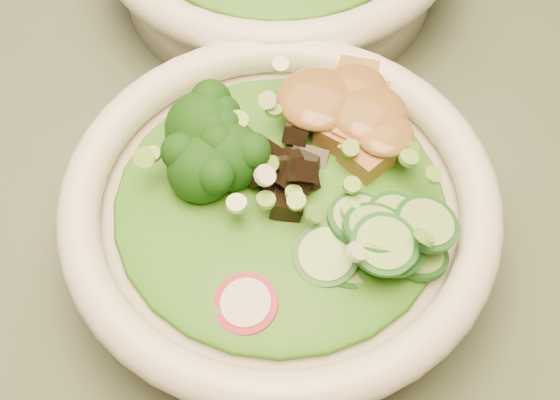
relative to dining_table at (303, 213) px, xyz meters
The scene contains 10 objects.
dining_table is the anchor object (origin of this frame).
salad_bowl 0.18m from the dining_table, 70.09° to the right, with size 0.23×0.23×0.06m.
lettuce_bed 0.19m from the dining_table, 70.09° to the right, with size 0.17×0.17×0.02m, color #226A16.
broccoli_florets 0.20m from the dining_table, 101.93° to the right, with size 0.07×0.06×0.04m, color black, non-canonical shape.
radish_slices 0.23m from the dining_table, 77.44° to the right, with size 0.09×0.03×0.02m, color #A30C33, non-canonical shape.
cucumber_slices 0.22m from the dining_table, 47.46° to the right, with size 0.06×0.06×0.03m, color #7DB162, non-canonical shape.
mushroom_heap 0.20m from the dining_table, 67.52° to the right, with size 0.06×0.06×0.03m, color black, non-canonical shape.
tofu_cubes 0.18m from the dining_table, 46.21° to the right, with size 0.08×0.05×0.03m, color olive, non-canonical shape.
peanut_sauce 0.19m from the dining_table, 46.21° to the right, with size 0.06×0.05×0.01m, color brown.
scallion_garnish 0.21m from the dining_table, 70.09° to the right, with size 0.16×0.16×0.02m, color #6FAA3C, non-canonical shape.
Camera 1 is at (0.15, -0.29, 1.14)m, focal length 50.00 mm.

